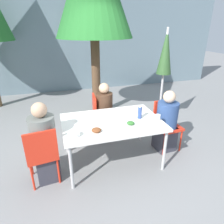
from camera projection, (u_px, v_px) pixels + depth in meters
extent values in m
plane|color=gray|center=(112.00, 160.00, 3.32)|extent=(24.00, 24.00, 0.00)
cube|color=slate|center=(75.00, 44.00, 6.42)|extent=(10.00, 0.20, 3.00)
cube|color=white|center=(112.00, 122.00, 3.04)|extent=(1.50, 1.00, 0.04)
cylinder|color=#B7B7B7|center=(71.00, 168.00, 2.62)|extent=(0.04, 0.04, 0.69)
cylinder|color=#B7B7B7|center=(164.00, 151.00, 2.97)|extent=(0.04, 0.04, 0.69)
cylinder|color=#B7B7B7|center=(66.00, 135.00, 3.40)|extent=(0.04, 0.04, 0.69)
cylinder|color=#B7B7B7|center=(141.00, 125.00, 3.75)|extent=(0.04, 0.04, 0.69)
cube|color=red|center=(42.00, 154.00, 2.76)|extent=(0.45, 0.45, 0.04)
cube|color=red|center=(41.00, 147.00, 2.51)|extent=(0.40, 0.09, 0.42)
cylinder|color=red|center=(31.00, 163.00, 2.93)|extent=(0.03, 0.03, 0.41)
cylinder|color=red|center=(55.00, 157.00, 3.05)|extent=(0.03, 0.03, 0.41)
cylinder|color=red|center=(33.00, 178.00, 2.64)|extent=(0.03, 0.03, 0.41)
cylinder|color=red|center=(59.00, 171.00, 2.77)|extent=(0.03, 0.03, 0.41)
cube|color=#383842|center=(48.00, 165.00, 2.86)|extent=(0.35, 0.35, 0.45)
cylinder|color=slate|center=(43.00, 135.00, 2.66)|extent=(0.34, 0.34, 0.54)
sphere|color=tan|center=(39.00, 110.00, 2.51)|extent=(0.20, 0.20, 0.20)
cube|color=red|center=(168.00, 127.00, 3.49)|extent=(0.43, 0.43, 0.04)
cube|color=red|center=(164.00, 111.00, 3.55)|extent=(0.40, 0.07, 0.42)
cylinder|color=red|center=(181.00, 141.00, 3.49)|extent=(0.03, 0.03, 0.41)
cylinder|color=red|center=(164.00, 145.00, 3.38)|extent=(0.03, 0.03, 0.41)
cylinder|color=red|center=(169.00, 132.00, 3.78)|extent=(0.03, 0.03, 0.41)
cylinder|color=red|center=(153.00, 135.00, 3.67)|extent=(0.03, 0.03, 0.41)
cube|color=#383842|center=(164.00, 137.00, 3.56)|extent=(0.34, 0.34, 0.45)
cylinder|color=navy|center=(167.00, 115.00, 3.38)|extent=(0.35, 0.35, 0.44)
sphere|color=beige|center=(169.00, 97.00, 3.25)|extent=(0.20, 0.20, 0.20)
cube|color=red|center=(104.00, 117.00, 3.87)|extent=(0.44, 0.44, 0.04)
cube|color=red|center=(94.00, 106.00, 3.75)|extent=(0.07, 0.40, 0.42)
cylinder|color=red|center=(111.00, 122.00, 4.15)|extent=(0.03, 0.03, 0.41)
cylinder|color=red|center=(114.00, 130.00, 3.84)|extent=(0.03, 0.03, 0.41)
cylinder|color=red|center=(95.00, 124.00, 4.09)|extent=(0.03, 0.03, 0.41)
cylinder|color=red|center=(97.00, 132.00, 3.78)|extent=(0.03, 0.03, 0.41)
cube|color=black|center=(105.00, 127.00, 3.91)|extent=(0.30, 0.30, 0.45)
cylinder|color=#472D1E|center=(104.00, 105.00, 3.73)|extent=(0.31, 0.31, 0.48)
sphere|color=tan|center=(104.00, 88.00, 3.59)|extent=(0.19, 0.19, 0.19)
cylinder|color=#333333|center=(158.00, 124.00, 4.46)|extent=(0.36, 0.36, 0.05)
cylinder|color=#BCBCBC|center=(163.00, 81.00, 4.06)|extent=(0.04, 0.04, 2.03)
cone|color=#2D5128|center=(166.00, 51.00, 3.83)|extent=(0.29, 0.29, 0.87)
cylinder|color=white|center=(96.00, 132.00, 2.70)|extent=(0.24, 0.24, 0.01)
ellipsoid|color=brown|center=(96.00, 130.00, 2.69)|extent=(0.13, 0.13, 0.05)
cylinder|color=white|center=(131.00, 125.00, 2.90)|extent=(0.20, 0.20, 0.01)
ellipsoid|color=#33702D|center=(131.00, 123.00, 2.89)|extent=(0.11, 0.11, 0.04)
cylinder|color=#334C8E|center=(140.00, 113.00, 3.09)|extent=(0.06, 0.06, 0.19)
cylinder|color=white|center=(140.00, 107.00, 3.04)|extent=(0.04, 0.04, 0.02)
cylinder|color=white|center=(158.00, 117.00, 3.05)|extent=(0.08, 0.08, 0.09)
cylinder|color=white|center=(74.00, 134.00, 2.61)|extent=(0.15, 0.15, 0.06)
cylinder|color=brown|center=(96.00, 79.00, 4.67)|extent=(0.20, 0.20, 1.81)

